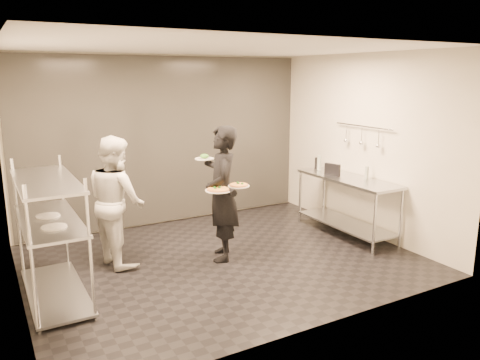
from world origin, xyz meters
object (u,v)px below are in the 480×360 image
prep_counter (347,196)px  pass_rack (51,232)px  chef (117,201)px  pizza_plate_far (239,185)px  waiter (222,194)px  bottle_green (319,163)px  pizza_plate_near (219,190)px  salad_plate (204,157)px  bottle_clear (367,173)px  pos_monitor (332,170)px  bottle_dark (316,163)px

prep_counter → pass_rack: bearing=-180.0°
chef → pizza_plate_far: size_ratio=6.07×
waiter → prep_counter: bearing=112.7°
pizza_plate_far → bottle_green: size_ratio=1.17×
bottle_green → pizza_plate_near: bearing=-160.8°
salad_plate → bottle_clear: (2.44, -0.58, -0.36)m
prep_counter → bottle_clear: size_ratio=9.32×
pos_monitor → pizza_plate_far: bearing=173.9°
bottle_dark → bottle_green: bearing=-98.8°
salad_plate → bottle_clear: bearing=-13.4°
pizza_plate_far → bottle_green: bearing=22.1°
pizza_plate_far → prep_counter: bearing=3.3°
waiter → salad_plate: 0.56m
pizza_plate_far → bottle_dark: size_ratio=1.46×
salad_plate → bottle_dark: size_ratio=1.34×
bottle_clear → pos_monitor: bearing=123.8°
pizza_plate_far → salad_plate: 0.64m
waiter → pizza_plate_near: bearing=-13.5°
bottle_green → pizza_plate_far: bearing=-157.9°
pass_rack → chef: 1.11m
waiter → bottle_green: waiter is taller
waiter → chef: (-1.28, 0.54, -0.05)m
pass_rack → prep_counter: bearing=0.0°
prep_counter → waiter: size_ratio=0.99×
pass_rack → pizza_plate_near: size_ratio=4.60×
pizza_plate_near → bottle_dark: bottle_dark is taller
pizza_plate_far → pos_monitor: 1.91m
waiter → chef: size_ratio=1.06×
prep_counter → salad_plate: 2.41m
pos_monitor → bottle_green: (0.10, 0.46, 0.03)m
chef → pizza_plate_near: (1.13, -0.73, 0.17)m
pass_rack → bottle_dark: (4.33, 0.78, 0.25)m
pass_rack → bottle_green: 4.38m
salad_plate → pos_monitor: size_ratio=0.99×
waiter → bottle_green: size_ratio=7.56×
bottle_dark → pizza_plate_far: bearing=-155.9°
pass_rack → bottle_clear: bearing=-2.7°
prep_counter → bottle_dark: bottle_dark is taller
pizza_plate_far → pos_monitor: bearing=10.4°
salad_plate → pizza_plate_near: bearing=-93.2°
prep_counter → pizza_plate_far: size_ratio=6.37×
bottle_green → bottle_dark: 0.09m
salad_plate → bottle_dark: salad_plate is taller
pizza_plate_far → pass_rack: bearing=177.3°
pass_rack → bottle_green: size_ratio=6.63×
salad_plate → bottle_green: bearing=8.2°
prep_counter → chef: chef is taller
prep_counter → pos_monitor: (-0.12, 0.23, 0.39)m
prep_counter → pizza_plate_near: pizza_plate_near is taller
prep_counter → pizza_plate_near: (-2.29, -0.10, 0.40)m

